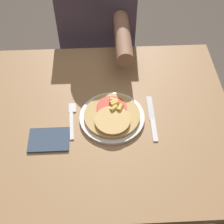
{
  "coord_description": "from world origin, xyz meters",
  "views": [
    {
      "loc": [
        -0.02,
        -0.75,
        1.7
      ],
      "look_at": [
        0.02,
        -0.01,
        0.79
      ],
      "focal_mm": 50.0,
      "sensor_mm": 36.0,
      "label": 1
    }
  ],
  "objects": [
    {
      "name": "ground_plane",
      "position": [
        0.0,
        0.0,
        0.0
      ],
      "size": [
        8.0,
        8.0,
        0.0
      ],
      "primitive_type": "plane",
      "color": "brown"
    },
    {
      "name": "dining_table",
      "position": [
        0.0,
        0.0,
        0.62
      ],
      "size": [
        0.98,
        0.84,
        0.75
      ],
      "color": "#9E754C",
      "rests_on": "ground_plane"
    },
    {
      "name": "plate",
      "position": [
        0.02,
        -0.01,
        0.76
      ],
      "size": [
        0.25,
        0.25,
        0.01
      ],
      "color": "silver",
      "rests_on": "dining_table"
    },
    {
      "name": "pizza",
      "position": [
        0.02,
        -0.01,
        0.78
      ],
      "size": [
        0.21,
        0.21,
        0.04
      ],
      "color": "tan",
      "rests_on": "plate"
    },
    {
      "name": "fork",
      "position": [
        -0.14,
        -0.0,
        0.75
      ],
      "size": [
        0.03,
        0.18,
        0.0
      ],
      "color": "silver",
      "rests_on": "dining_table"
    },
    {
      "name": "knife",
      "position": [
        0.17,
        -0.02,
        0.75
      ],
      "size": [
        0.02,
        0.22,
        0.0
      ],
      "color": "silver",
      "rests_on": "dining_table"
    },
    {
      "name": "napkin",
      "position": [
        -0.22,
        -0.1,
        0.76
      ],
      "size": [
        0.15,
        0.1,
        0.01
      ],
      "color": "#38475B",
      "rests_on": "dining_table"
    },
    {
      "name": "person_diner",
      "position": [
        -0.03,
        0.6,
        0.69
      ],
      "size": [
        0.37,
        0.52,
        1.19
      ],
      "color": "#2D2D38",
      "rests_on": "ground_plane"
    }
  ]
}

